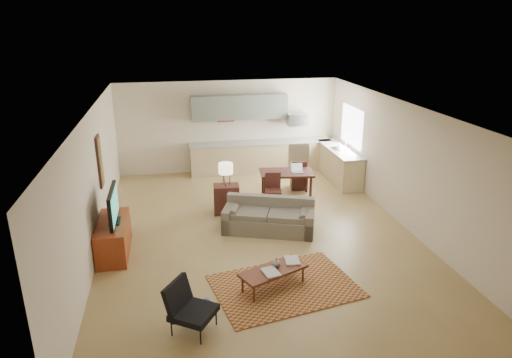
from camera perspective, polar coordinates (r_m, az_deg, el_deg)
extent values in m
plane|color=#9A7E4A|center=(9.87, 0.33, -6.88)|extent=(9.00, 9.00, 0.00)
plane|color=white|center=(9.01, 0.37, 8.71)|extent=(9.00, 9.00, 0.00)
plane|color=beige|center=(13.63, -3.39, 6.58)|extent=(6.50, 0.00, 6.50)
plane|color=beige|center=(5.44, 10.00, -14.69)|extent=(6.50, 0.00, 6.50)
plane|color=beige|center=(9.31, -19.67, -0.71)|extent=(0.00, 9.00, 9.00)
plane|color=beige|center=(10.46, 18.10, 1.63)|extent=(0.00, 9.00, 9.00)
cube|color=#A5A8AD|center=(13.95, 5.04, 3.02)|extent=(0.62, 0.62, 0.90)
cube|color=#A5A8AD|center=(13.70, 5.15, 7.46)|extent=(0.62, 0.40, 0.35)
cube|color=slate|center=(13.39, -2.05, 8.99)|extent=(2.80, 0.34, 0.70)
cube|color=white|center=(13.00, 11.87, 6.47)|extent=(0.02, 1.40, 1.05)
cube|color=maroon|center=(8.10, 3.61, -13.22)|extent=(2.65, 2.07, 0.02)
imported|color=maroon|center=(7.73, 0.99, -11.77)|extent=(0.38, 0.43, 0.03)
imported|color=navy|center=(8.13, 3.67, -10.14)|extent=(0.32, 0.39, 0.03)
imported|color=black|center=(7.94, 2.54, -10.35)|extent=(0.22, 0.22, 0.16)
imported|color=beige|center=(12.87, 10.26, 3.99)|extent=(0.11, 0.12, 0.19)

